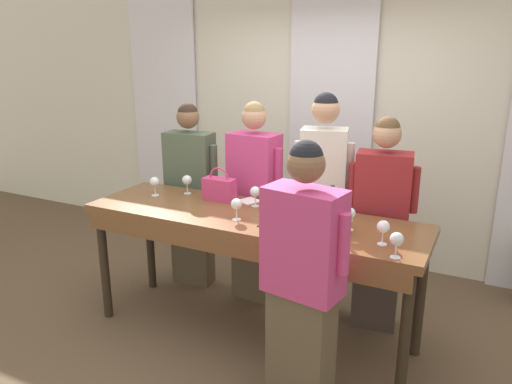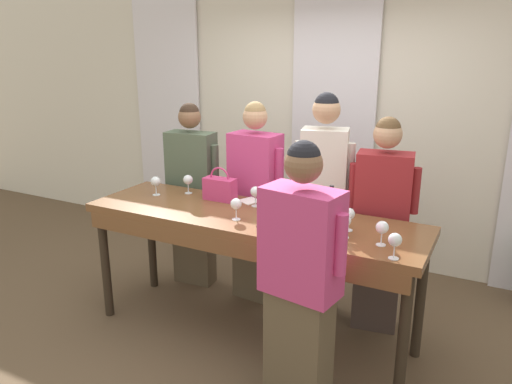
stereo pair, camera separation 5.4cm
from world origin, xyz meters
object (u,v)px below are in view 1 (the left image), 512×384
Objects in this scene: wine_glass_center_right at (187,181)px; wine_glass_back_mid at (397,240)px; wine_glass_back_left at (255,192)px; wine_glass_back_right at (155,182)px; host_pouring at (303,281)px; wine_bottle at (331,214)px; wine_glass_front_mid at (283,197)px; guest_striped_shirt at (380,223)px; wine_glass_by_bottle at (297,192)px; handbag at (219,188)px; guest_olive_jacket at (191,194)px; wine_glass_front_right at (346,221)px; guest_cream_sweater at (322,203)px; wine_glass_center_mid at (236,205)px; guest_pink_top at (254,202)px; wine_glass_center_left at (383,227)px; wine_glass_near_host at (333,227)px; tasting_bar at (250,228)px; wine_glass_front_left at (349,214)px.

wine_glass_center_right is 1.87m from wine_glass_back_mid.
wine_glass_back_left and wine_glass_back_right have the same top height.
wine_glass_center_right is 1.00× the size of wine_glass_back_mid.
host_pouring reaches higher than wine_glass_center_right.
wine_bottle is at bearing 151.52° from wine_glass_back_mid.
guest_striped_shirt is at bearing 31.23° from wine_glass_front_mid.
handbag is at bearing -169.07° from wine_glass_by_bottle.
guest_olive_jacket is (-0.51, 0.35, -0.21)m from handbag.
guest_cream_sweater is at bearing 119.99° from wine_glass_front_right.
wine_glass_center_mid is 0.09× the size of guest_pink_top.
wine_glass_center_left is (1.36, -0.34, 0.02)m from handbag.
handbag is at bearing 163.88° from wine_glass_front_right.
wine_glass_near_host is 0.09× the size of guest_olive_jacket.
wine_glass_near_host is 1.27m from guest_pink_top.
wine_glass_front_mid is at bearing 159.22° from wine_glass_center_left.
tasting_bar is at bearing -121.10° from guest_cream_sweater.
wine_glass_back_right is 0.09× the size of guest_pink_top.
guest_pink_top is (-1.23, 0.69, -0.21)m from wine_glass_center_left.
wine_glass_by_bottle is (-0.50, 0.31, 0.00)m from wine_glass_front_left.
wine_bottle is at bearing 165.74° from wine_glass_center_left.
guest_cream_sweater is 1.09× the size of guest_striped_shirt.
guest_pink_top is at bearing 150.97° from wine_glass_front_left.
host_pouring is (0.67, -0.45, -0.23)m from wine_glass_center_mid.
guest_striped_shirt is at bearing 11.85° from wine_glass_center_right.
wine_glass_center_mid and wine_glass_back_mid have the same top height.
wine_glass_by_bottle is (1.13, 0.25, 0.00)m from wine_glass_back_right.
wine_glass_back_mid is 0.09× the size of guest_cream_sweater.
wine_glass_back_mid is 2.17m from guest_olive_jacket.
guest_cream_sweater is at bearing 16.84° from wine_glass_center_right.
wine_glass_back_mid is at bearing -18.89° from handbag.
wine_glass_back_left is at bearing -137.88° from guest_cream_sweater.
guest_pink_top reaches higher than wine_glass_front_mid.
wine_glass_back_left and wine_glass_by_bottle have the same top height.
wine_glass_front_left is at bearing -9.67° from handbag.
guest_olive_jacket is at bearing 180.00° from guest_striped_shirt.
tasting_bar is 0.77m from wine_glass_front_right.
wine_glass_back_left is at bearing 106.64° from tasting_bar.
wine_glass_center_mid is at bearing -13.85° from wine_glass_back_right.
host_pouring is at bearing -126.88° from wine_glass_center_left.
host_pouring is (-0.06, -0.33, -0.23)m from wine_glass_near_host.
wine_glass_by_bottle is 1.03m from host_pouring.
wine_glass_center_right is (-0.88, 0.07, -0.00)m from wine_glass_front_mid.
wine_glass_front_right is 0.53m from host_pouring.
guest_cream_sweater is (0.17, 0.39, -0.13)m from wine_glass_front_mid.
handbag is at bearing -110.34° from guest_pink_top.
wine_glass_back_left is at bearing -157.18° from guest_striped_shirt.
handbag is 1.71× the size of wine_glass_back_right.
wine_glass_front_mid and wine_glass_by_bottle have the same top height.
handbag is at bearing 150.22° from tasting_bar.
wine_glass_by_bottle is (-0.75, 0.45, 0.00)m from wine_glass_center_left.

